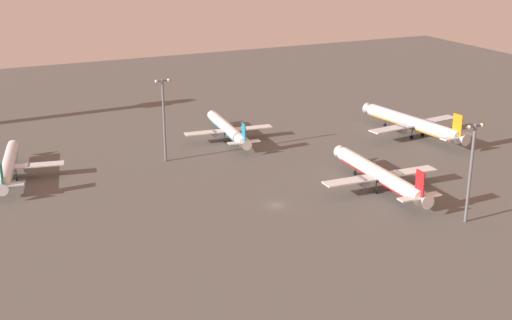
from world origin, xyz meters
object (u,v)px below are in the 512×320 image
Objects in this scene: airplane_near_gate at (380,175)px; airplane_mid_apron at (8,166)px; airplane_far_stand at (229,130)px; apron_light_east at (164,115)px; apron_light_west at (471,166)px; airplane_taxiway_distant at (413,123)px.

airplane_mid_apron is at bearing 152.54° from airplane_near_gate.
airplane_far_stand is 1.51× the size of apron_light_east.
apron_light_east reaches higher than apron_light_west.
airplane_near_gate is 1.12× the size of airplane_mid_apron.
airplane_taxiway_distant is at bearing 4.21° from airplane_mid_apron.
apron_light_west is (6.55, -25.55, 9.61)m from airplane_near_gate.
airplane_taxiway_distant is at bearing -7.05° from apron_light_east.
airplane_taxiway_distant reaches higher than airplane_far_stand.
airplane_near_gate is at bearing -46.34° from apron_light_east.
airplane_near_gate is 59.83m from airplane_far_stand.
apron_light_east is (-24.62, -11.22, 10.49)m from airplane_far_stand.
apron_light_east is (43.31, -3.27, 10.42)m from airplane_mid_apron.
airplane_near_gate is at bearing -143.63° from airplane_taxiway_distant.
airplane_taxiway_distant is at bearing 63.19° from apron_light_west.
airplane_mid_apron is at bearing 175.68° from apron_light_east.
apron_light_west is 0.97× the size of apron_light_east.
airplane_mid_apron is 68.39m from airplane_far_stand.
apron_light_west is at bearing -54.88° from apron_light_east.
apron_light_east is (-50.03, 71.12, 0.39)m from apron_light_west.
airplane_far_stand is (-18.85, 56.79, -0.49)m from airplane_near_gate.
airplane_taxiway_distant is 82.09m from apron_light_east.
airplane_near_gate is 51.62m from airplane_taxiway_distant.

